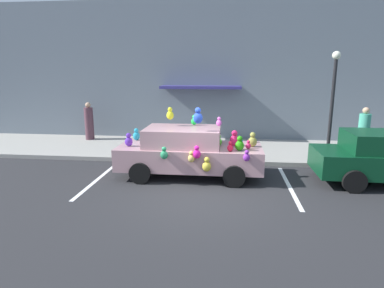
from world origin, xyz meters
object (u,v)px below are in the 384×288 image
object	(u,v)px
teddy_bear_on_sidewalk	(153,144)
pedestrian_near_shopfront	(363,137)
plush_covered_car	(189,151)
pedestrian_walking_past	(89,123)
street_lamp_post	(333,95)

from	to	relation	value
teddy_bear_on_sidewalk	pedestrian_near_shopfront	xyz separation A→B (m)	(7.56, -0.29, 0.51)
plush_covered_car	pedestrian_near_shopfront	world-z (taller)	plush_covered_car
plush_covered_car	pedestrian_walking_past	size ratio (longest dim) A/B	2.59
street_lamp_post	pedestrian_walking_past	world-z (taller)	street_lamp_post
teddy_bear_on_sidewalk	pedestrian_walking_past	bearing A→B (deg)	147.10
plush_covered_car	teddy_bear_on_sidewalk	bearing A→B (deg)	127.41
street_lamp_post	pedestrian_walking_past	xyz separation A→B (m)	(-9.92, 2.58, -1.53)
pedestrian_near_shopfront	plush_covered_car	bearing A→B (deg)	-162.37
teddy_bear_on_sidewalk	street_lamp_post	world-z (taller)	street_lamp_post
pedestrian_near_shopfront	pedestrian_walking_past	xyz separation A→B (m)	(-11.07, 2.56, -0.10)
plush_covered_car	teddy_bear_on_sidewalk	xyz separation A→B (m)	(-1.66, 2.17, -0.28)
plush_covered_car	teddy_bear_on_sidewalk	world-z (taller)	plush_covered_car
street_lamp_post	pedestrian_near_shopfront	bearing A→B (deg)	0.67
street_lamp_post	pedestrian_near_shopfront	distance (m)	1.83
teddy_bear_on_sidewalk	street_lamp_post	bearing A→B (deg)	-2.74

